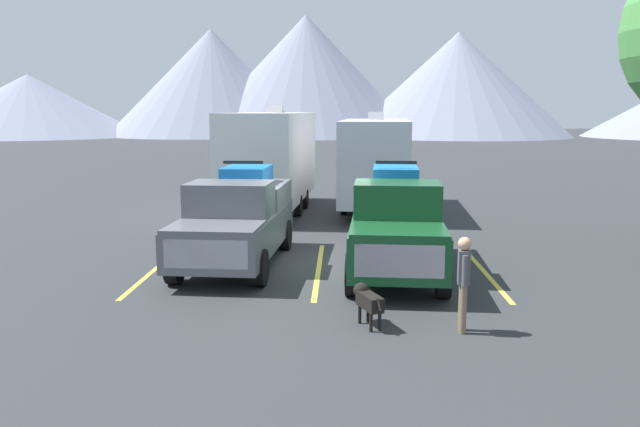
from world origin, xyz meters
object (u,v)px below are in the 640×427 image
(pickup_truck_a, at_px, (237,218))
(pickup_truck_b, at_px, (396,221))
(camper_trailer_b, at_px, (375,159))
(camper_trailer_a, at_px, (271,156))
(person_a, at_px, (464,278))
(dog, at_px, (367,299))

(pickup_truck_a, bearing_deg, pickup_truck_b, -10.70)
(pickup_truck_b, bearing_deg, camper_trailer_b, 90.21)
(camper_trailer_a, height_order, camper_trailer_b, camper_trailer_a)
(camper_trailer_b, bearing_deg, camper_trailer_a, -176.48)
(camper_trailer_b, xyz_separation_m, person_a, (0.84, -13.46, -1.00))
(pickup_truck_b, distance_m, dog, 4.10)
(pickup_truck_a, xyz_separation_m, camper_trailer_a, (-0.05, 8.24, 0.96))
(pickup_truck_a, xyz_separation_m, dog, (3.05, -4.68, -0.66))
(pickup_truck_a, height_order, camper_trailer_b, camper_trailer_b)
(person_a, relative_size, dog, 1.82)
(camper_trailer_a, xyz_separation_m, camper_trailer_b, (3.89, 0.24, -0.13))
(pickup_truck_b, height_order, person_a, pickup_truck_b)
(pickup_truck_b, relative_size, dog, 6.30)
(pickup_truck_b, height_order, dog, pickup_truck_b)
(pickup_truck_a, distance_m, camper_trailer_b, 9.34)
(camper_trailer_a, xyz_separation_m, person_a, (4.73, -13.22, -1.14))
(camper_trailer_b, distance_m, dog, 13.26)
(camper_trailer_a, height_order, dog, camper_trailer_a)
(pickup_truck_b, bearing_deg, pickup_truck_a, 169.30)
(camper_trailer_a, relative_size, camper_trailer_b, 1.08)
(camper_trailer_a, distance_m, dog, 13.38)
(dog, bearing_deg, camper_trailer_a, 103.50)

